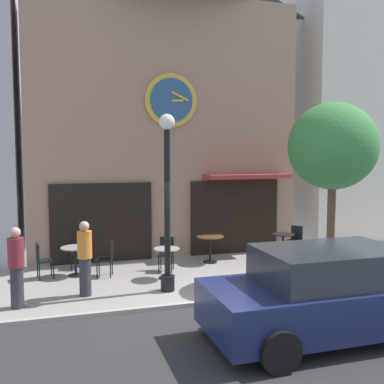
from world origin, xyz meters
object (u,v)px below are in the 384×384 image
cafe_chair_near_tree (167,251)px  cafe_chair_under_awning (295,238)px  cafe_table_near_door (210,243)px  pedestrian_maroon (16,267)px  cafe_chair_corner (42,258)px  cafe_chair_right_end (108,256)px  cafe_table_leftmost (167,258)px  cafe_chair_facing_street (80,249)px  cafe_table_center_right (76,255)px  parked_car_navy (329,293)px  street_tree (333,147)px  pedestrian_orange (85,257)px  cafe_table_center (283,242)px  street_lamp (167,202)px

cafe_chair_near_tree → cafe_chair_under_awning: same height
cafe_table_near_door → pedestrian_maroon: pedestrian_maroon is taller
cafe_chair_corner → cafe_chair_right_end: bearing=-9.4°
cafe_table_leftmost → cafe_chair_facing_street: (-2.03, 1.72, 0.00)m
cafe_table_center_right → cafe_chair_right_end: 0.84m
cafe_table_center_right → parked_car_navy: 6.55m
cafe_table_near_door → cafe_chair_right_end: size_ratio=0.88×
cafe_chair_corner → parked_car_navy: bearing=-46.8°
street_tree → cafe_table_leftmost: size_ratio=5.69×
cafe_chair_right_end → pedestrian_maroon: (-2.03, -1.81, 0.33)m
cafe_chair_facing_street → cafe_table_near_door: bearing=-7.8°
street_tree → cafe_table_leftmost: 4.96m
cafe_chair_near_tree → cafe_chair_right_end: same height
pedestrian_orange → cafe_table_center_right: bearing=94.7°
parked_car_navy → cafe_table_center_right: bearing=127.9°
cafe_table_center → parked_car_navy: bearing=-110.6°
street_lamp → cafe_table_near_door: size_ratio=5.10×
pedestrian_orange → pedestrian_maroon: bearing=-163.8°
pedestrian_maroon → cafe_table_center_right: bearing=59.3°
cafe_chair_right_end → cafe_chair_near_tree: bearing=4.7°
cafe_chair_under_awning → cafe_table_center_right: bearing=-176.0°
cafe_chair_corner → cafe_chair_near_tree: 3.20m
cafe_table_near_door → cafe_chair_near_tree: 1.48m
cafe_chair_facing_street → pedestrian_maroon: pedestrian_maroon is taller
cafe_table_near_door → cafe_chair_facing_street: cafe_chair_facing_street is taller
cafe_table_center_right → cafe_chair_near_tree: 2.37m
street_tree → cafe_chair_facing_street: size_ratio=4.88×
cafe_table_leftmost → cafe_chair_corner: cafe_chair_corner is taller
street_tree → pedestrian_maroon: size_ratio=2.63×
cafe_table_near_door → cafe_chair_near_tree: cafe_chair_near_tree is taller
street_tree → cafe_chair_near_tree: bearing=151.6°
cafe_chair_corner → cafe_chair_under_awning: 7.48m
cafe_chair_corner → cafe_table_center_right: bearing=1.0°
cafe_chair_near_tree → cafe_chair_right_end: (-1.58, -0.13, 0.00)m
cafe_chair_under_awning → parked_car_navy: 6.21m
pedestrian_maroon → cafe_chair_corner: bearing=78.8°
cafe_table_center_right → cafe_chair_under_awning: cafe_chair_under_awning is taller
cafe_chair_facing_street → cafe_chair_under_awning: same height
cafe_table_center_right → pedestrian_maroon: size_ratio=0.45×
cafe_table_center_right → cafe_chair_right_end: (0.79, -0.28, -0.02)m
cafe_table_center → pedestrian_orange: pedestrian_orange is taller
cafe_table_leftmost → cafe_chair_near_tree: cafe_chair_near_tree is taller
street_tree → cafe_table_near_door: size_ratio=5.56×
cafe_table_center → cafe_table_leftmost: bearing=-166.2°
pedestrian_maroon → parked_car_navy: bearing=-30.4°
cafe_table_center → cafe_chair_under_awning: bearing=33.5°
street_lamp → cafe_table_leftmost: street_lamp is taller
pedestrian_maroon → cafe_chair_under_awning: bearing=17.9°
cafe_table_near_door → parked_car_navy: bearing=-87.5°
cafe_table_leftmost → cafe_table_near_door: (1.59, 1.22, 0.05)m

